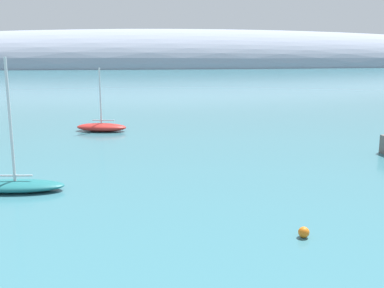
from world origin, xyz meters
The scene contains 4 objects.
distant_ridge centered at (6.29, 199.64, 0.00)m, with size 391.46×52.03×32.02m, color #8E99AD.
sailboat_teal_near_shore centered at (-16.14, 22.67, 0.47)m, with size 6.78×2.87×8.93m.
sailboat_red_mid_mooring centered at (-12.06, 44.42, 0.52)m, with size 6.07×3.50×7.16m.
mooring_buoy_orange centered at (0.56, 12.98, 0.29)m, with size 0.57×0.57×0.57m, color orange.
Camera 1 is at (-7.63, -8.73, 9.76)m, focal length 43.76 mm.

